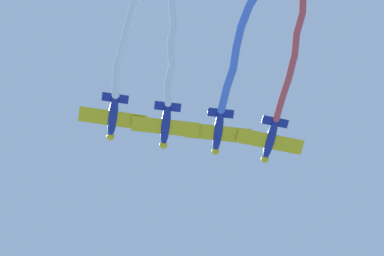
% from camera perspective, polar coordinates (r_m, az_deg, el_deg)
% --- Properties ---
extents(airplane_lead, '(7.81, 6.04, 1.95)m').
position_cam_1_polar(airplane_lead, '(88.15, 5.85, -0.93)').
color(airplane_lead, navy).
extents(smoke_trail_lead, '(6.82, 23.30, 3.15)m').
position_cam_1_polar(smoke_trail_lead, '(82.45, 7.79, 7.81)').
color(smoke_trail_lead, '#DB4C4C').
extents(airplane_left_wing, '(7.90, 6.05, 1.95)m').
position_cam_1_polar(airplane_left_wing, '(87.64, 1.95, -0.31)').
color(airplane_left_wing, navy).
extents(smoke_trail_left_wing, '(13.14, 21.36, 2.13)m').
position_cam_1_polar(smoke_trail_left_wing, '(83.67, 4.63, 8.80)').
color(smoke_trail_left_wing, '#4C75DB').
extents(airplane_right_wing, '(7.90, 6.05, 1.95)m').
position_cam_1_polar(airplane_right_wing, '(87.00, -1.99, 0.16)').
color(airplane_right_wing, navy).
extents(smoke_trail_right_wing, '(4.84, 16.05, 2.29)m').
position_cam_1_polar(smoke_trail_right_wing, '(83.62, -1.53, 6.95)').
color(smoke_trail_right_wing, white).
extents(airplane_slot, '(7.88, 6.06, 1.95)m').
position_cam_1_polar(airplane_slot, '(87.33, -5.94, 0.79)').
color(airplane_slot, navy).
extents(smoke_trail_slot, '(10.45, 18.62, 3.56)m').
position_cam_1_polar(smoke_trail_slot, '(84.26, -4.24, 8.94)').
color(smoke_trail_slot, white).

